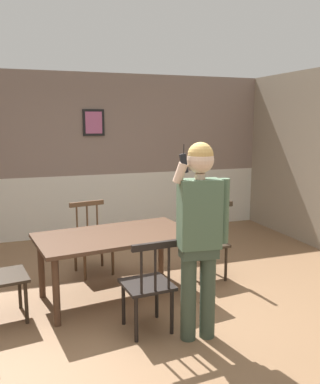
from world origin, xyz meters
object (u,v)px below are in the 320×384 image
object	(u,v)px
chair_by_doorway	(209,241)
person_figure	(200,228)
chair_near_window	(148,285)
chair_at_table_head	(92,239)
dining_table	(116,241)

from	to	relation	value
chair_by_doorway	person_figure	xyz separation A→B (m)	(-0.73, -1.27, 0.55)
chair_near_window	chair_at_table_head	bearing A→B (deg)	93.00
dining_table	person_figure	distance (m)	1.28
chair_by_doorway	chair_at_table_head	bearing A→B (deg)	56.59
dining_table	chair_by_doorway	xyz separation A→B (m)	(1.23, 0.16, -0.17)
chair_by_doorway	chair_at_table_head	distance (m)	1.51
chair_at_table_head	person_figure	bearing A→B (deg)	97.22
person_figure	chair_at_table_head	bearing A→B (deg)	-66.19
dining_table	person_figure	world-z (taller)	person_figure
dining_table	chair_at_table_head	distance (m)	0.88
chair_near_window	chair_at_table_head	distance (m)	1.71
chair_by_doorway	dining_table	bearing A→B (deg)	91.12
dining_table	chair_at_table_head	xyz separation A→B (m)	(-0.11, 0.85, -0.19)
chair_near_window	chair_by_doorway	world-z (taller)	chair_by_doorway
chair_near_window	chair_by_doorway	xyz separation A→B (m)	(1.12, 1.01, 0.02)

